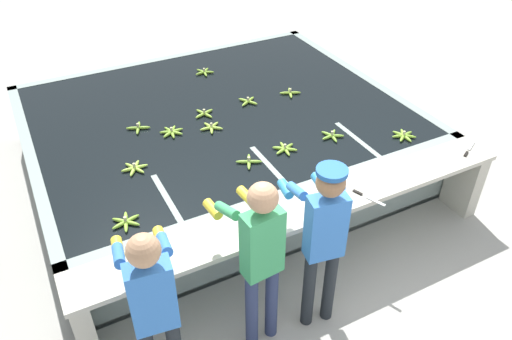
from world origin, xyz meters
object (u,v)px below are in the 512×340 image
object	(u,v)px
banana_bunch_floating_3	(211,127)
banana_bunch_floating_8	(285,149)
banana_bunch_floating_10	(204,72)
banana_bunch_floating_0	(135,168)
banana_bunch_floating_5	(248,101)
knife_0	(468,151)
worker_1	(260,252)
banana_bunch_floating_4	(172,132)
banana_bunch_floating_6	(204,113)
banana_bunch_floating_9	(249,162)
banana_bunch_floating_11	(332,136)
banana_bunch_floating_1	(404,136)
knife_1	(364,195)
worker_2	(323,233)
worker_0	(153,304)
banana_bunch_floating_2	(126,222)
banana_bunch_floating_12	(138,128)
banana_bunch_floating_7	(290,93)

from	to	relation	value
banana_bunch_floating_3	banana_bunch_floating_8	distance (m)	0.95
banana_bunch_floating_10	banana_bunch_floating_0	bearing A→B (deg)	-130.28
banana_bunch_floating_5	knife_0	bearing A→B (deg)	-52.32
worker_1	banana_bunch_floating_4	size ratio (longest dim) A/B	6.21
banana_bunch_floating_6	banana_bunch_floating_9	world-z (taller)	same
banana_bunch_floating_11	banana_bunch_floating_5	bearing A→B (deg)	112.37
banana_bunch_floating_1	banana_bunch_floating_4	bearing A→B (deg)	150.84
knife_1	worker_2	bearing A→B (deg)	-150.84
knife_0	knife_1	xyz separation A→B (m)	(-1.48, -0.10, 0.00)
worker_2	banana_bunch_floating_0	bearing A→B (deg)	119.34
worker_2	knife_0	xyz separation A→B (m)	(2.25, 0.53, -0.20)
banana_bunch_floating_1	banana_bunch_floating_4	size ratio (longest dim) A/B	1.00
banana_bunch_floating_10	knife_0	size ratio (longest dim) A/B	0.85
worker_0	knife_1	bearing A→B (deg)	11.85
banana_bunch_floating_2	banana_bunch_floating_9	world-z (taller)	same
worker_1	banana_bunch_floating_8	distance (m)	1.79
banana_bunch_floating_2	banana_bunch_floating_3	bearing A→B (deg)	40.83
banana_bunch_floating_1	banana_bunch_floating_6	bearing A→B (deg)	140.29
banana_bunch_floating_1	banana_bunch_floating_5	world-z (taller)	same
banana_bunch_floating_3	banana_bunch_floating_10	xyz separation A→B (m)	(0.50, 1.43, 0.00)
banana_bunch_floating_12	knife_1	xyz separation A→B (m)	(1.57, -2.21, -0.01)
banana_bunch_floating_8	banana_bunch_floating_1	bearing A→B (deg)	-16.21
banana_bunch_floating_5	knife_0	world-z (taller)	banana_bunch_floating_5
banana_bunch_floating_5	knife_0	xyz separation A→B (m)	(1.62, -2.10, -0.01)
worker_0	banana_bunch_floating_9	xyz separation A→B (m)	(1.50, 1.48, -0.18)
banana_bunch_floating_12	knife_1	size ratio (longest dim) A/B	0.81
banana_bunch_floating_2	knife_0	bearing A→B (deg)	-9.10
worker_1	banana_bunch_floating_0	xyz separation A→B (m)	(-0.50, 1.83, -0.20)
banana_bunch_floating_5	worker_2	bearing A→B (deg)	-103.49
banana_bunch_floating_3	knife_0	size ratio (longest dim) A/B	0.86
banana_bunch_floating_4	banana_bunch_floating_10	world-z (taller)	same
banana_bunch_floating_10	knife_1	bearing A→B (deg)	-84.69
banana_bunch_floating_10	knife_0	xyz separation A→B (m)	(1.78, -3.16, -0.01)
worker_0	knife_0	world-z (taller)	worker_0
banana_bunch_floating_8	banana_bunch_floating_0	bearing A→B (deg)	165.47
banana_bunch_floating_7	banana_bunch_floating_10	world-z (taller)	same
worker_0	banana_bunch_floating_6	distance (m)	3.03
banana_bunch_floating_7	banana_bunch_floating_0	bearing A→B (deg)	-162.84
banana_bunch_floating_7	knife_0	bearing A→B (deg)	-63.47
banana_bunch_floating_9	banana_bunch_floating_11	world-z (taller)	same
banana_bunch_floating_4	banana_bunch_floating_12	xyz separation A→B (m)	(-0.32, 0.26, 0.00)
banana_bunch_floating_7	banana_bunch_floating_3	bearing A→B (deg)	-165.47
banana_bunch_floating_6	knife_1	bearing A→B (deg)	-70.75
banana_bunch_floating_1	banana_bunch_floating_7	size ratio (longest dim) A/B	1.04
banana_bunch_floating_4	banana_bunch_floating_3	bearing A→B (deg)	-15.03
worker_2	knife_0	bearing A→B (deg)	13.28
worker_2	knife_0	world-z (taller)	worker_2
banana_bunch_floating_8	banana_bunch_floating_11	bearing A→B (deg)	-1.33
banana_bunch_floating_0	knife_1	bearing A→B (deg)	-38.35
banana_bunch_floating_5	banana_bunch_floating_7	bearing A→B (deg)	-4.16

